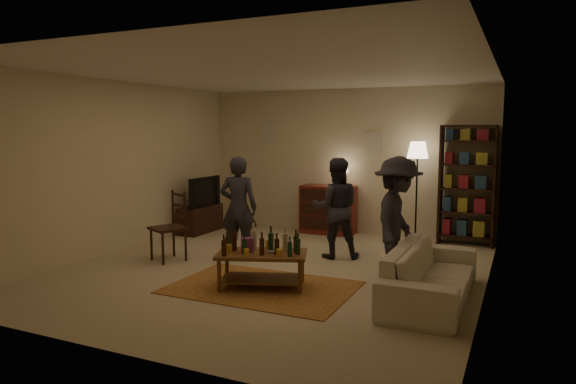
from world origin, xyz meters
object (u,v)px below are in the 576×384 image
Objects in this scene: bookshelf at (467,184)px; floor_lamp at (418,157)px; coffee_table at (261,256)px; person_by_sofa at (397,221)px; person_right at (336,208)px; dining_chair at (172,223)px; dresser at (328,208)px; person_left at (238,208)px; sofa at (431,273)px; tv_stand at (200,212)px.

floor_lamp is (-0.80, -0.16, 0.44)m from bookshelf.
person_by_sofa is (1.46, 0.86, 0.40)m from coffee_table.
person_right is at bearing 80.37° from coffee_table.
person_by_sofa reaches higher than coffee_table.
floor_lamp reaches higher than dining_chair.
coffee_table is at bearing -82.99° from dresser.
floor_lamp is 3.25m from person_left.
person_by_sofa reaches higher than sofa.
dining_chair is 1.01m from person_left.
bookshelf is at bearing -155.40° from person_left.
sofa is 3.07m from person_left.
coffee_table is at bearing 119.56° from person_by_sofa.
tv_stand is 2.43m from dresser.
person_right is (2.16, 1.16, 0.20)m from dining_chair.
person_by_sofa is at bearing -84.38° from floor_lamp.
tv_stand is (-0.84, 1.96, -0.17)m from dining_chair.
dresser reaches higher than tv_stand.
dresser is at bearing 88.54° from dining_chair.
person_right is at bearing -118.96° from floor_lamp.
person_by_sofa is (0.25, -2.58, -0.67)m from floor_lamp.
dresser is 0.67× the size of bookshelf.
person_left is (-0.99, 1.15, 0.38)m from coffee_table.
dining_chair is at bearing 160.17° from coffee_table.
person_right is (1.30, 0.68, -0.02)m from person_left.
coffee_table is 3.80m from floor_lamp.
sofa is 1.34× the size of person_left.
coffee_table reaches higher than sofa.
dining_chair is 0.69× the size of person_right.
floor_lamp is 1.14× the size of person_right.
person_right reaches higher than dresser.
coffee_table is at bearing 115.96° from person_left.
dining_chair is 0.65× the size of person_by_sofa.
tv_stand is 0.78× the size of dresser.
bookshelf is 1.30× the size of person_left.
person_right is at bearing -14.84° from tv_stand.
dining_chair is at bearing -137.70° from floor_lamp.
person_by_sofa is at bearing 116.17° from person_right.
floor_lamp is 3.33m from sofa.
dresser is 3.93m from sofa.
person_left is (-2.95, 0.73, 0.47)m from sofa.
sofa is at bearing 115.72° from person_right.
person_by_sofa is at bearing -54.69° from dresser.
floor_lamp reaches higher than coffee_table.
floor_lamp is (1.20, 3.44, 1.08)m from coffee_table.
tv_stand reaches higher than coffee_table.
bookshelf is 1.33× the size of person_right.
person_right is at bearing 53.05° from dining_chair.
sofa is (3.81, -0.24, -0.25)m from dining_chair.
dresser is 0.78× the size of floor_lamp.
dining_chair is at bearing 4.48° from person_right.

